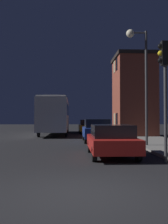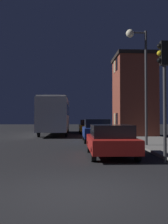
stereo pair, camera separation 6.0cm
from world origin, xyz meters
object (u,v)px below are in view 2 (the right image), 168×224
(traffic_light, at_px, (164,76))
(car_far_lane, at_px, (88,126))
(bus, at_px, (56,114))
(car_mid_lane, at_px, (97,130))
(streetlamp, at_px, (139,63))
(car_near_lane, at_px, (111,140))

(traffic_light, relative_size, car_far_lane, 0.97)
(bus, xyz_separation_m, car_mid_lane, (3.44, -8.13, -1.29))
(streetlamp, height_order, car_mid_lane, streetlamp)
(streetlamp, relative_size, car_far_lane, 1.39)
(streetlamp, height_order, bus, streetlamp)
(bus, height_order, car_mid_lane, bus)
(streetlamp, bearing_deg, bus, 115.34)
(traffic_light, bearing_deg, car_near_lane, 138.37)
(streetlamp, bearing_deg, car_near_lane, -123.64)
(bus, height_order, car_near_lane, bus)
(traffic_light, relative_size, car_near_lane, 1.16)
(traffic_light, bearing_deg, streetlamp, 86.04)
(streetlamp, relative_size, car_near_lane, 1.66)
(traffic_light, distance_m, car_mid_lane, 8.74)
(car_mid_lane, xyz_separation_m, car_far_lane, (-0.03, 9.90, -0.06))
(streetlamp, distance_m, car_far_lane, 14.17)
(streetlamp, relative_size, car_mid_lane, 1.65)
(bus, distance_m, car_mid_lane, 8.92)
(streetlamp, bearing_deg, car_mid_lane, 120.51)
(car_mid_lane, bearing_deg, traffic_light, -77.95)
(car_far_lane, bearing_deg, car_near_lane, -89.90)
(traffic_light, bearing_deg, car_mid_lane, 102.05)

